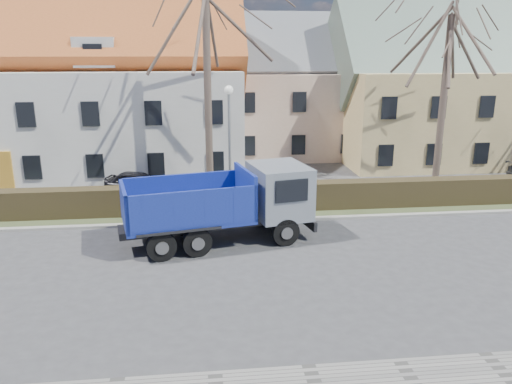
{
  "coord_description": "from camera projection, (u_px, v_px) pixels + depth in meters",
  "views": [
    {
      "loc": [
        -2.38,
        -16.11,
        7.28
      ],
      "look_at": [
        -0.17,
        3.81,
        1.6
      ],
      "focal_mm": 35.0,
      "sensor_mm": 36.0,
      "label": 1
    }
  ],
  "objects": [
    {
      "name": "cart_frame",
      "position": [
        127.0,
        227.0,
        20.58
      ],
      "size": [
        0.73,
        0.59,
        0.59
      ],
      "primitive_type": null,
      "rotation": [
        0.0,
        0.0,
        -0.4
      ],
      "color": "silver",
      "rests_on": "ground"
    },
    {
      "name": "curb_far",
      "position": [
        258.0,
        221.0,
        22.03
      ],
      "size": [
        80.0,
        0.3,
        0.12
      ],
      "primitive_type": "cube",
      "color": "gray",
      "rests_on": "ground"
    },
    {
      "name": "streetlight",
      "position": [
        230.0,
        147.0,
        23.43
      ],
      "size": [
        0.46,
        0.46,
        5.85
      ],
      "primitive_type": null,
      "color": "#94979A",
      "rests_on": "ground"
    },
    {
      "name": "dump_truck",
      "position": [
        212.0,
        206.0,
        19.27
      ],
      "size": [
        8.0,
        4.34,
        3.03
      ],
      "primitive_type": null,
      "rotation": [
        0.0,
        0.0,
        0.21
      ],
      "color": "navy",
      "rests_on": "ground"
    },
    {
      "name": "building_white",
      "position": [
        24.0,
        94.0,
        30.27
      ],
      "size": [
        26.8,
        10.8,
        9.5
      ],
      "primitive_type": null,
      "color": "silver",
      "rests_on": "ground"
    },
    {
      "name": "tree_1",
      "position": [
        207.0,
        72.0,
        23.84
      ],
      "size": [
        9.2,
        9.2,
        12.65
      ],
      "primitive_type": null,
      "color": "#4F4037",
      "rests_on": "ground"
    },
    {
      "name": "hedge",
      "position": [
        254.0,
        199.0,
        23.21
      ],
      "size": [
        60.0,
        0.9,
        1.3
      ],
      "primitive_type": "cube",
      "color": "#2D2516",
      "rests_on": "ground"
    },
    {
      "name": "building_pink",
      "position": [
        289.0,
        98.0,
        36.1
      ],
      "size": [
        10.8,
        8.8,
        8.0
      ],
      "primitive_type": null,
      "color": "#D4AF96",
      "rests_on": "ground"
    },
    {
      "name": "building_yellow",
      "position": [
        467.0,
        96.0,
        34.44
      ],
      "size": [
        18.8,
        10.8,
        8.5
      ],
      "primitive_type": null,
      "color": "tan",
      "rests_on": "ground"
    },
    {
      "name": "ground",
      "position": [
        273.0,
        264.0,
        17.65
      ],
      "size": [
        120.0,
        120.0,
        0.0
      ],
      "primitive_type": "plane",
      "color": "#393A3C"
    },
    {
      "name": "grass_strip",
      "position": [
        254.0,
        210.0,
        23.56
      ],
      "size": [
        80.0,
        3.0,
        0.1
      ],
      "primitive_type": "cube",
      "color": "#374325",
      "rests_on": "ground"
    },
    {
      "name": "parked_car_a",
      "position": [
        138.0,
        182.0,
        26.37
      ],
      "size": [
        3.72,
        2.37,
        1.18
      ],
      "primitive_type": "imported",
      "rotation": [
        0.0,
        0.0,
        1.26
      ],
      "color": "black",
      "rests_on": "ground"
    },
    {
      "name": "tree_2",
      "position": [
        444.0,
        87.0,
        25.33
      ],
      "size": [
        8.0,
        8.0,
        11.0
      ],
      "primitive_type": null,
      "color": "#4F4037",
      "rests_on": "ground"
    }
  ]
}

